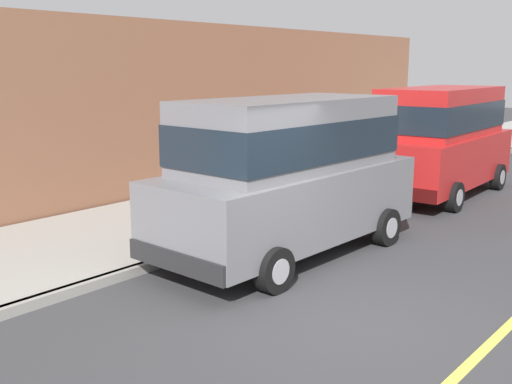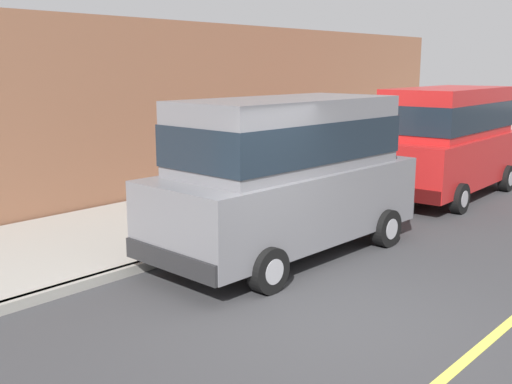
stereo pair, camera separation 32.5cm
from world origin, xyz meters
name	(u,v)px [view 1 (the left image)]	position (x,y,z in m)	size (l,w,h in m)	color
ground_plane	(345,318)	(0.00, 0.00, 0.00)	(80.00, 80.00, 0.00)	#38383A
curb	(168,260)	(-3.20, 0.00, 0.07)	(0.16, 64.00, 0.14)	gray
sidewalk	(98,239)	(-5.00, 0.00, 0.07)	(3.60, 64.00, 0.14)	#99968E
lane_centre_line	(476,358)	(1.60, 0.00, 0.00)	(0.12, 57.60, 0.01)	#E0D64C
car_grey_van	(289,169)	(-2.11, 1.64, 1.39)	(2.22, 4.94, 2.52)	slate
car_red_van	(440,136)	(-2.20, 7.64, 1.39)	(2.27, 4.97, 2.52)	red
dog_brown	(219,199)	(-4.48, 2.51, 0.43)	(0.28, 0.75, 0.49)	brown
building_facade	(217,106)	(-7.10, 5.24, 2.01)	(0.50, 20.00, 4.01)	#8C5B42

